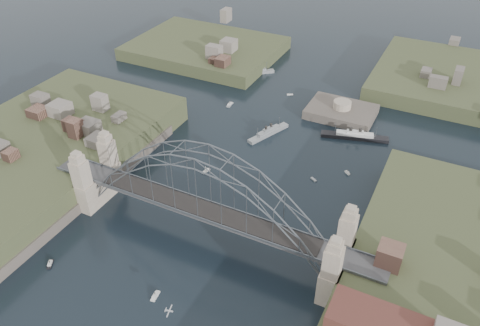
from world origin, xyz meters
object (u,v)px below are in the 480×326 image
bridge (204,197)px  naval_cruiser_near (268,133)px  naval_cruiser_far (256,72)px  fort_island (341,117)px  ocean_liner (354,136)px

bridge → naval_cruiser_near: 49.74m
naval_cruiser_near → naval_cruiser_far: size_ratio=1.22×
fort_island → naval_cruiser_far: bearing=157.0°
fort_island → naval_cruiser_near: fort_island is taller
fort_island → naval_cruiser_near: size_ratio=1.41×
bridge → naval_cruiser_far: (-27.59, 86.78, -11.54)m
naval_cruiser_far → ocean_liner: size_ratio=0.62×
bridge → ocean_liner: size_ratio=4.06×
fort_island → naval_cruiser_near: 27.75m
fort_island → ocean_liner: (7.90, -11.77, 1.13)m
fort_island → naval_cruiser_far: size_ratio=1.72×
naval_cruiser_far → bridge: bearing=-72.4°
naval_cruiser_near → ocean_liner: bearing=22.1°
bridge → naval_cruiser_far: bearing=107.6°
bridge → naval_cruiser_near: bearing=96.0°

